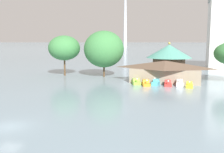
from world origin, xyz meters
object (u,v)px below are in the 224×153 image
object	(u,v)px
pedal_boat_white	(180,83)
boathouse	(165,71)
green_roof_pavilion	(169,57)
shoreline_tree_mid	(104,49)
shoreline_tree_tall_left	(64,48)
pedal_boat_red	(168,84)
pedal_boat_yellow	(189,85)
pedal_boat_cyan	(156,83)
pedal_boat_lime	(136,82)
pedal_boat_orange	(146,83)

from	to	relation	value
pedal_boat_white	boathouse	xyz separation A→B (m)	(-3.40, 4.83, 2.06)
green_roof_pavilion	shoreline_tree_mid	distance (m)	19.19
green_roof_pavilion	shoreline_tree_tall_left	world-z (taller)	shoreline_tree_tall_left
pedal_boat_red	pedal_boat_yellow	distance (m)	4.50
boathouse	shoreline_tree_tall_left	distance (m)	28.23
pedal_boat_cyan	pedal_boat_white	world-z (taller)	pedal_boat_cyan
pedal_boat_cyan	pedal_boat_red	distance (m)	2.65
shoreline_tree_tall_left	shoreline_tree_mid	bearing A→B (deg)	3.74
green_roof_pavilion	pedal_boat_red	bearing A→B (deg)	-87.26
shoreline_tree_tall_left	green_roof_pavilion	bearing A→B (deg)	20.61
pedal_boat_white	shoreline_tree_mid	world-z (taller)	shoreline_tree_mid
pedal_boat_white	green_roof_pavilion	size ratio (longest dim) A/B	0.18
pedal_boat_lime	shoreline_tree_tall_left	world-z (taller)	shoreline_tree_tall_left
boathouse	pedal_boat_cyan	bearing A→B (deg)	-108.68
pedal_boat_red	boathouse	size ratio (longest dim) A/B	0.17
boathouse	shoreline_tree_mid	distance (m)	17.71
pedal_boat_orange	pedal_boat_yellow	size ratio (longest dim) A/B	1.22
pedal_boat_lime	pedal_boat_red	world-z (taller)	pedal_boat_lime
pedal_boat_white	boathouse	bearing A→B (deg)	-148.82
pedal_boat_yellow	pedal_boat_orange	bearing A→B (deg)	-88.97
pedal_boat_orange	pedal_boat_red	xyz separation A→B (m)	(4.60, 0.91, -0.03)
shoreline_tree_tall_left	pedal_boat_lime	bearing A→B (deg)	-22.48
pedal_boat_cyan	shoreline_tree_mid	size ratio (longest dim) A/B	0.24
pedal_boat_lime	pedal_boat_yellow	bearing A→B (deg)	63.65
pedal_boat_cyan	boathouse	distance (m)	5.52
boathouse	pedal_boat_orange	bearing A→B (deg)	-120.08
pedal_boat_lime	shoreline_tree_mid	bearing A→B (deg)	-152.70
pedal_boat_yellow	boathouse	xyz separation A→B (m)	(-5.38, 6.24, 2.14)
pedal_boat_white	pedal_boat_yellow	distance (m)	2.42
pedal_boat_orange	pedal_boat_yellow	distance (m)	9.02
shoreline_tree_mid	pedal_boat_orange	bearing A→B (deg)	-40.68
shoreline_tree_mid	pedal_boat_white	bearing A→B (deg)	-25.64
pedal_boat_lime	green_roof_pavilion	xyz separation A→B (m)	(6.02, 19.25, 4.48)
pedal_boat_white	shoreline_tree_mid	bearing A→B (deg)	-119.61
pedal_boat_white	shoreline_tree_mid	size ratio (longest dim) A/B	0.19
pedal_boat_lime	shoreline_tree_mid	xyz separation A→B (m)	(-10.40, 9.63, 6.87)
pedal_boat_yellow	green_roof_pavilion	bearing A→B (deg)	-164.72
pedal_boat_orange	pedal_boat_white	size ratio (longest dim) A/B	1.38
boathouse	shoreline_tree_tall_left	xyz separation A→B (m)	(-27.51, 3.95, 4.95)
pedal_boat_lime	green_roof_pavilion	size ratio (longest dim) A/B	0.26
pedal_boat_yellow	shoreline_tree_mid	xyz separation A→B (m)	(-21.78, 10.91, 6.87)
pedal_boat_orange	shoreline_tree_mid	size ratio (longest dim) A/B	0.26
pedal_boat_orange	shoreline_tree_tall_left	bearing A→B (deg)	-130.70
pedal_boat_cyan	pedal_boat_lime	bearing A→B (deg)	-81.08
pedal_boat_orange	boathouse	distance (m)	7.58
pedal_boat_white	pedal_boat_yellow	size ratio (longest dim) A/B	0.88
green_roof_pavilion	shoreline_tree_mid	size ratio (longest dim) A/B	1.05
pedal_boat_lime	boathouse	world-z (taller)	boathouse
pedal_boat_lime	green_roof_pavilion	world-z (taller)	green_roof_pavilion
pedal_boat_red	shoreline_tree_tall_left	size ratio (longest dim) A/B	0.27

